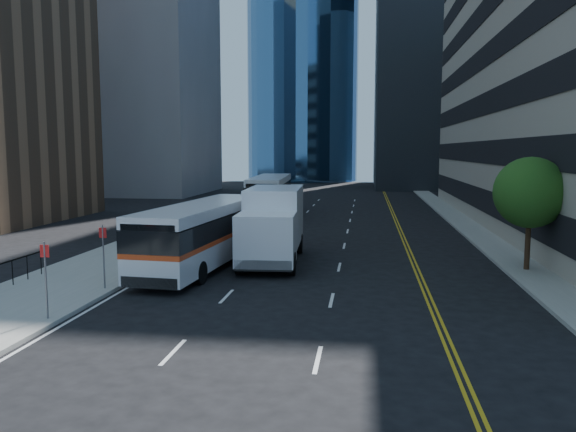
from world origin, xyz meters
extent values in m
plane|color=black|center=(0.00, 0.00, 0.00)|extent=(160.00, 160.00, 0.00)
cube|color=gray|center=(-10.50, 25.00, 0.07)|extent=(5.00, 90.00, 0.15)
cube|color=gray|center=(9.00, 25.00, 0.07)|extent=(2.00, 90.00, 0.15)
cube|color=gray|center=(-28.00, 52.00, 17.50)|extent=(18.00, 18.00, 35.00)
cylinder|color=#332114|center=(9.00, 8.00, 1.25)|extent=(0.24, 0.24, 2.20)
sphere|color=#154A17|center=(9.00, 8.00, 3.65)|extent=(3.20, 3.20, 3.20)
cube|color=silver|center=(-5.91, 7.33, 0.88)|extent=(3.47, 11.84, 1.07)
cube|color=#E54215|center=(-5.91, 7.33, 1.51)|extent=(3.49, 11.86, 0.21)
cube|color=black|center=(-5.91, 7.33, 2.04)|extent=(3.49, 11.86, 0.88)
cube|color=silver|center=(-5.91, 7.33, 2.77)|extent=(3.47, 11.84, 0.49)
cylinder|color=black|center=(-7.34, 3.94, 0.49)|extent=(0.37, 0.99, 0.97)
cylinder|color=black|center=(-5.06, 3.75, 0.49)|extent=(0.37, 0.99, 0.97)
cylinder|color=black|center=(-6.80, 10.53, 0.49)|extent=(0.37, 0.99, 0.97)
cylinder|color=black|center=(-4.52, 10.34, 0.49)|extent=(0.37, 0.99, 0.97)
cube|color=silver|center=(-6.60, 29.99, 0.95)|extent=(3.52, 12.75, 1.16)
cube|color=red|center=(-6.60, 29.99, 1.63)|extent=(3.54, 12.77, 0.23)
cube|color=black|center=(-6.60, 29.99, 2.21)|extent=(3.54, 12.77, 0.95)
cube|color=silver|center=(-6.60, 29.99, 2.99)|extent=(3.52, 12.75, 0.53)
cylinder|color=black|center=(-7.61, 26.14, 0.53)|extent=(0.38, 1.07, 1.05)
cylinder|color=black|center=(-5.12, 26.30, 0.53)|extent=(0.38, 1.07, 1.05)
cylinder|color=black|center=(-8.05, 33.27, 0.53)|extent=(0.38, 1.07, 1.05)
cylinder|color=black|center=(-5.57, 33.43, 0.53)|extent=(0.38, 1.07, 1.05)
cube|color=white|center=(-2.70, 6.11, 1.57)|extent=(2.73, 2.53, 2.28)
cube|color=black|center=(-2.64, 5.08, 2.01)|extent=(2.40, 0.19, 1.19)
cube|color=white|center=(-2.91, 9.90, 2.22)|extent=(2.89, 5.34, 2.82)
cube|color=black|center=(-2.84, 8.71, 0.60)|extent=(2.40, 7.26, 0.27)
cylinder|color=black|center=(-3.87, 5.83, 0.52)|extent=(0.36, 1.06, 1.04)
cylinder|color=black|center=(-1.51, 5.96, 0.52)|extent=(0.36, 1.06, 1.04)
cylinder|color=black|center=(-4.17, 11.24, 0.52)|extent=(0.36, 1.06, 1.04)
cylinder|color=black|center=(-1.81, 11.38, 0.52)|extent=(0.36, 1.06, 1.04)
camera|label=1|loc=(1.69, -18.33, 5.54)|focal=35.00mm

